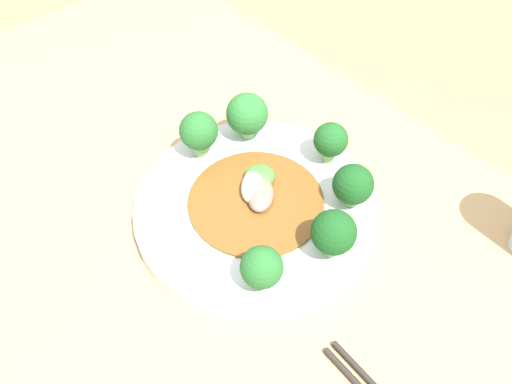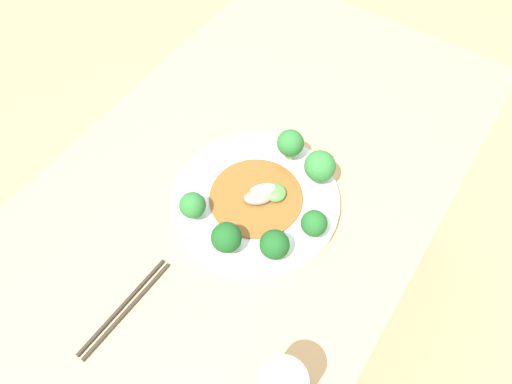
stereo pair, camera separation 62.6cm
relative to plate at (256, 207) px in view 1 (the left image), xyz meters
name	(u,v)px [view 1 (the left image)]	position (x,y,z in m)	size (l,w,h in m)	color
table	(224,335)	(0.04, 0.04, -0.39)	(1.19, 0.70, 0.76)	tan
plate	(256,207)	(0.00, 0.00, 0.00)	(0.31, 0.31, 0.02)	silver
broccoli_south	(331,140)	(-0.01, -0.12, 0.05)	(0.05, 0.05, 0.06)	#7AAD5B
broccoli_east	(199,132)	(0.12, 0.00, 0.05)	(0.05, 0.05, 0.07)	#7AAD5B
broccoli_southeast	(247,114)	(0.10, -0.07, 0.05)	(0.06, 0.06, 0.07)	#89B76B
broccoli_southwest	(353,185)	(-0.08, -0.09, 0.04)	(0.05, 0.05, 0.06)	#7AAD5B
broccoli_northwest	(262,268)	(-0.09, 0.07, 0.04)	(0.05, 0.05, 0.06)	#70A356
broccoli_west	(334,233)	(-0.11, -0.02, 0.05)	(0.05, 0.05, 0.07)	#89B76B
stirfry_center	(257,195)	(0.01, -0.01, 0.02)	(0.17, 0.17, 0.02)	brown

